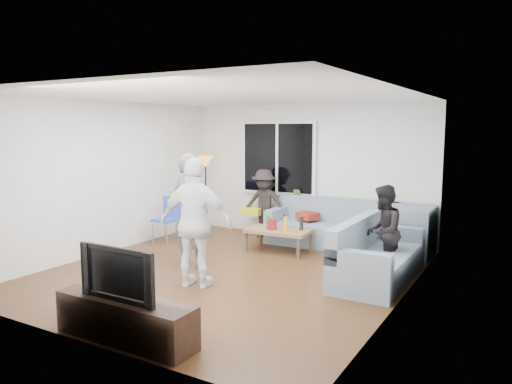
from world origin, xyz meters
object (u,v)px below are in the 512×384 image
Objects in this scene: floor_lamp at (206,194)px; spectator_back at (264,204)px; television at (124,272)px; coffee_table at (278,240)px; player_right at (196,223)px; tv_console at (125,319)px; player_left at (190,210)px; spectator_right at (383,231)px; side_chair at (166,221)px; sofa_back_section at (330,223)px; sofa_right_section at (379,251)px.

floor_lamp is 1.35m from spectator_back.
coffee_table is at bearing 94.44° from television.
floor_lamp is at bearing -68.17° from player_right.
tv_console reaches higher than coffee_table.
coffee_table is 0.69× the size of tv_console.
player_left reaches higher than spectator_right.
player_left is at bearing -34.54° from side_chair.
side_chair is 0.49× the size of player_right.
player_right is (2.02, -1.74, 0.45)m from side_chair.
television is (-1.65, -3.43, 0.05)m from spectator_right.
sofa_back_section is at bearing -11.13° from spectator_back.
spectator_back is at bearing -121.53° from spectator_right.
floor_lamp is 1.16× the size of spectator_back.
side_chair is 0.90× the size of television.
spectator_back is (-1.39, 0.03, 0.25)m from sofa_back_section.
sofa_back_section is at bearing 86.17° from television.
tv_console is (-1.65, -3.43, -0.45)m from spectator_right.
television is (0.00, 0.00, 0.50)m from tv_console.
player_right is at bearing -103.14° from sofa_back_section.
sofa_back_section is 1.91m from spectator_right.
sofa_back_section is 1.44× the size of tv_console.
side_chair is at bearing -166.81° from coffee_table.
coffee_table is at bearing -104.28° from player_right.
sofa_back_section is 2.67× the size of side_chair.
floor_lamp is at bearing -179.16° from sofa_back_section.
player_right is 1.84× the size of television.
spectator_right is (0.00, 0.18, 0.25)m from sofa_right_section.
coffee_table is 1.15× the size of television.
spectator_right is at bearing 1.09° from side_chair.
player_left is at bearing 113.57° from tv_console.
spectator_right is (4.07, -1.30, -0.11)m from floor_lamp.
player_left reaches higher than floor_lamp.
tv_console is at bearing -93.83° from sofa_back_section.
sofa_right_section is at bearing -1.48° from side_chair.
player_right is 1.31× the size of spectator_right.
spectator_back is (1.35, 1.35, 0.24)m from side_chair.
sofa_back_section is 4.79m from television.
side_chair is at bearing -154.26° from sofa_back_section.
player_left is (-1.40, -2.29, 0.46)m from sofa_back_section.
tv_console is at bearing -53.57° from side_chair.
floor_lamp is at bearing 117.06° from television.
television is at bearing -93.83° from sofa_back_section.
spectator_back is at bearing 102.58° from television.
sofa_right_section is 0.31m from spectator_right.
sofa_back_section is at bearing 41.18° from sofa_right_section.
player_left is at bearing -100.20° from spectator_back.
sofa_right_section is 2.09× the size of television.
player_left reaches higher than tv_console.
sofa_right_section is 2.88m from player_left.
sofa_right_section reaches higher than tv_console.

